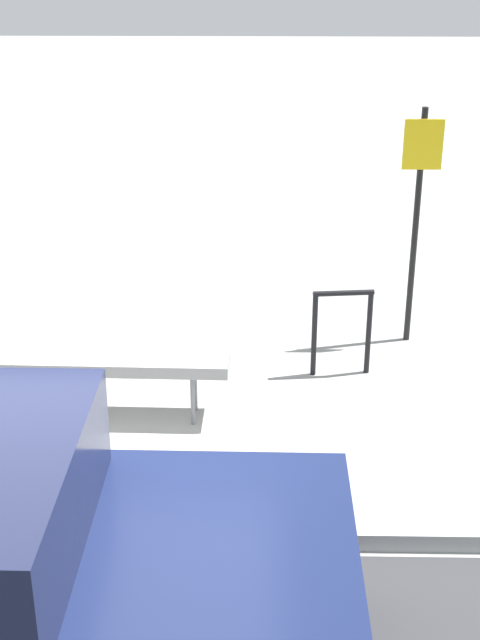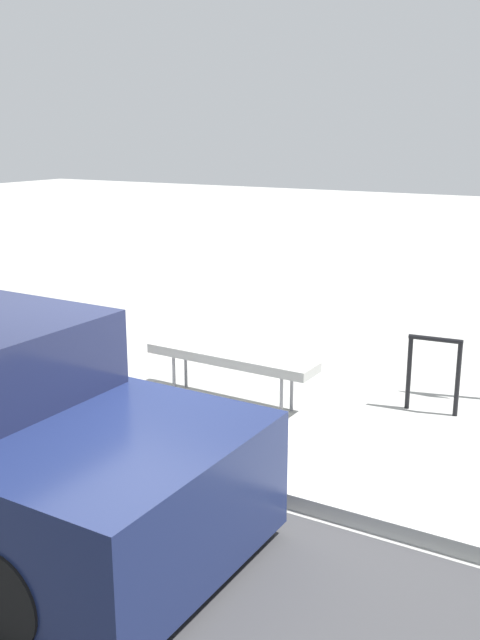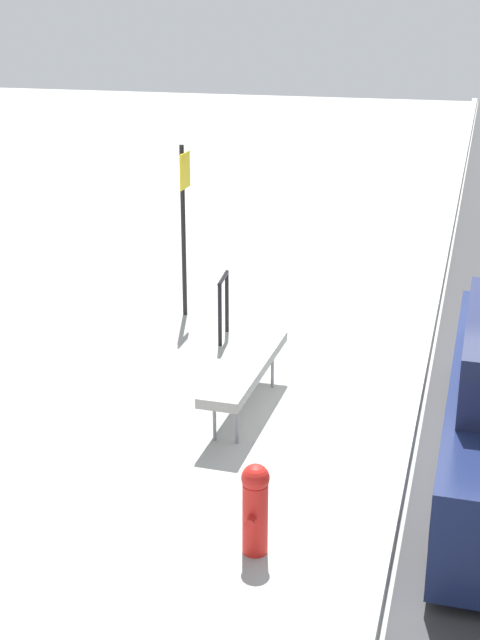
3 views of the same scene
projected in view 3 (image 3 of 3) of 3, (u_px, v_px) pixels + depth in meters
ground_plane at (407, 425)px, 9.03m from camera, size 60.00×60.00×0.00m
curb at (407, 419)px, 9.01m from camera, size 60.00×0.20×0.13m
bench at (245, 367)px, 9.14m from camera, size 1.97×0.46×0.56m
bike_rack at (223, 301)px, 11.13m from camera, size 0.55×0.11×0.83m
sign_post at (184, 215)px, 11.67m from camera, size 0.36×0.08×2.30m
fire_hydrant at (255, 506)px, 6.85m from camera, size 0.36×0.22×0.77m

